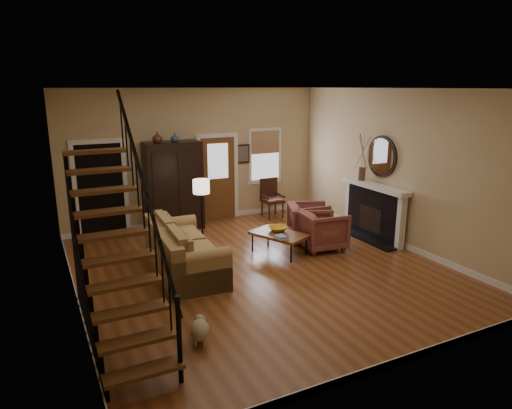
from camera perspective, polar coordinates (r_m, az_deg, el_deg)
name	(u,v)px	position (r m, az deg, el deg)	size (l,w,h in m)	color
room	(205,176)	(9.63, -6.38, 3.53)	(7.00, 7.33, 3.30)	brown
staircase	(115,226)	(6.14, -17.25, -2.54)	(0.94, 2.80, 3.20)	brown
fireplace	(375,206)	(10.53, 14.67, -0.19)	(0.33, 1.95, 2.30)	black
armoire	(174,186)	(10.93, -10.25, 2.27)	(1.30, 0.60, 2.10)	black
vase_a	(157,137)	(10.56, -12.22, 8.21)	(0.24, 0.24, 0.25)	#4C2619
vase_b	(175,137)	(10.67, -10.12, 8.27)	(0.20, 0.20, 0.21)	#334C60
sofa	(184,249)	(8.50, -8.95, -5.55)	(1.02, 2.35, 0.88)	#A7834C
coffee_table	(279,243)	(9.38, 2.90, -4.86)	(0.66, 1.13, 0.43)	brown
bowl	(278,229)	(9.45, 2.74, -3.03)	(0.39, 0.39, 0.09)	gold
books	(281,237)	(9.00, 3.19, -4.08)	(0.21, 0.28, 0.05)	beige
armchair_left	(322,230)	(9.70, 8.25, -3.13)	(0.88, 0.90, 0.82)	maroon
armchair_right	(310,222)	(10.19, 6.71, -2.21)	(0.88, 0.90, 0.82)	maroon
floor_lamp	(202,215)	(9.54, -6.76, -1.29)	(0.34, 0.34, 1.49)	black
side_chair	(272,199)	(11.82, 2.07, 0.74)	(0.54, 0.54, 1.02)	#341C10
dog	(200,331)	(6.37, -7.06, -15.46)	(0.26, 0.44, 0.32)	tan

